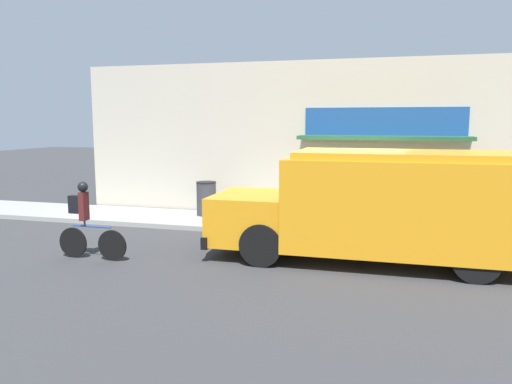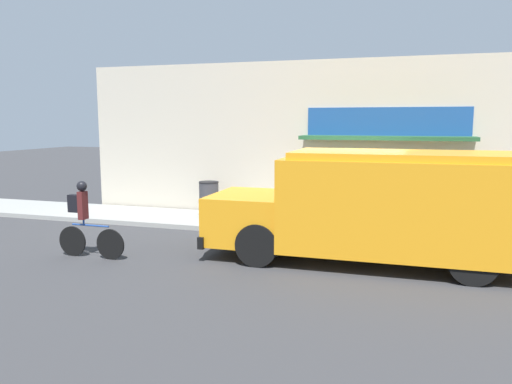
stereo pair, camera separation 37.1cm
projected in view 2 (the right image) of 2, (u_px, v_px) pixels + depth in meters
The scene contains 6 objects.
ground_plane at pixel (346, 241), 11.63m from camera, with size 70.00×70.00×0.00m, color #38383A.
sidewalk at pixel (351, 229), 12.64m from camera, with size 28.00×2.17×0.12m.
storefront at pixel (360, 142), 13.48m from camera, with size 16.26×0.95×4.44m.
school_bus at pixel (381, 206), 9.70m from camera, with size 6.25×2.59×2.20m.
cyclist at pixel (85, 220), 10.18m from camera, with size 1.53×0.21×1.58m.
trash_bin at pixel (209, 198), 14.20m from camera, with size 0.56×0.56×0.96m.
Camera 2 is at (1.40, -11.46, 2.78)m, focal length 35.00 mm.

